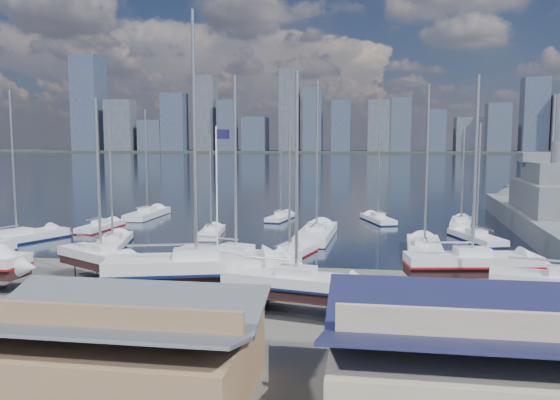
# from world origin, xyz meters

# --- Properties ---
(ground) EXTENTS (1400.00, 1400.00, 0.00)m
(ground) POSITION_xyz_m (0.00, -10.00, 0.00)
(ground) COLOR #605E59
(ground) RESTS_ON ground
(water) EXTENTS (1400.00, 600.00, 0.40)m
(water) POSITION_xyz_m (0.00, 300.00, -0.15)
(water) COLOR #19243B
(water) RESTS_ON ground
(far_shore) EXTENTS (1400.00, 80.00, 2.20)m
(far_shore) POSITION_xyz_m (0.00, 560.00, 1.10)
(far_shore) COLOR #2D332D
(far_shore) RESTS_ON ground
(skyline) EXTENTS (639.14, 43.80, 107.69)m
(skyline) POSITION_xyz_m (-7.83, 553.76, 39.09)
(skyline) COLOR #475166
(skyline) RESTS_ON far_shore
(shed_grey) EXTENTS (12.60, 8.40, 4.17)m
(shed_grey) POSITION_xyz_m (0.00, -26.00, 2.15)
(shed_grey) COLOR #8C6B4C
(shed_grey) RESTS_ON ground
(shed_blue) EXTENTS (13.65, 9.45, 4.71)m
(shed_blue) POSITION_xyz_m (16.00, -26.00, 2.42)
(shed_blue) COLOR #BFB293
(shed_blue) RESTS_ON ground
(sailboat_cradle_2) EXTENTS (8.80, 6.52, 14.42)m
(sailboat_cradle_2) POSITION_xyz_m (-9.70, -7.81, 2.00)
(sailboat_cradle_2) COLOR #2D2D33
(sailboat_cradle_2) RESTS_ON ground
(sailboat_cradle_3) EXTENTS (12.90, 6.72, 19.78)m
(sailboat_cradle_3) POSITION_xyz_m (-0.70, -11.63, 2.27)
(sailboat_cradle_3) COLOR #2D2D33
(sailboat_cradle_3) RESTS_ON ground
(sailboat_cradle_4) EXTENTS (10.17, 5.53, 15.99)m
(sailboat_cradle_4) POSITION_xyz_m (1.10, -7.37, 2.08)
(sailboat_cradle_4) COLOR #2D2D33
(sailboat_cradle_4) RESTS_ON ground
(sailboat_cradle_5) EXTENTS (9.84, 4.58, 15.40)m
(sailboat_cradle_5) POSITION_xyz_m (6.53, -13.73, 2.04)
(sailboat_cradle_5) COLOR #2D2D33
(sailboat_cradle_5) RESTS_ON ground
(sailboat_cradle_6) EXTENTS (10.12, 4.27, 15.86)m
(sailboat_cradle_6) POSITION_xyz_m (18.70, -5.77, 2.06)
(sailboat_cradle_6) COLOR #2D2D33
(sailboat_cradle_6) RESTS_ON ground
(sailboat_moored_0) EXTENTS (7.49, 12.09, 17.53)m
(sailboat_moored_0) POSITION_xyz_m (-27.00, 6.71, 0.31)
(sailboat_moored_0) COLOR black
(sailboat_moored_0) RESTS_ON water
(sailboat_moored_1) EXTENTS (2.75, 8.80, 13.04)m
(sailboat_moored_1) POSITION_xyz_m (-22.27, 16.79, 0.31)
(sailboat_moored_1) COLOR black
(sailboat_moored_1) RESTS_ON water
(sailboat_moored_2) EXTENTS (3.10, 10.97, 16.55)m
(sailboat_moored_2) POSITION_xyz_m (-20.84, 28.46, 0.32)
(sailboat_moored_2) COLOR black
(sailboat_moored_2) RESTS_ON water
(sailboat_moored_3) EXTENTS (5.26, 10.29, 14.82)m
(sailboat_moored_3) POSITION_xyz_m (-15.47, 6.08, 0.31)
(sailboat_moored_3) COLOR black
(sailboat_moored_3) RESTS_ON water
(sailboat_moored_4) EXTENTS (3.37, 8.55, 12.57)m
(sailboat_moored_4) POSITION_xyz_m (-7.13, 14.44, 0.32)
(sailboat_moored_4) COLOR black
(sailboat_moored_4) RESTS_ON water
(sailboat_moored_5) EXTENTS (3.56, 8.25, 11.94)m
(sailboat_moored_5) POSITION_xyz_m (-1.02, 28.99, 0.31)
(sailboat_moored_5) COLOR black
(sailboat_moored_5) RESTS_ON water
(sailboat_moored_6) EXTENTS (4.88, 9.44, 13.59)m
(sailboat_moored_6) POSITION_xyz_m (3.72, 3.47, 0.31)
(sailboat_moored_6) COLOR black
(sailboat_moored_6) RESTS_ON water
(sailboat_moored_7) EXTENTS (4.13, 12.68, 18.90)m
(sailboat_moored_7) POSITION_xyz_m (5.36, 14.46, 0.33)
(sailboat_moored_7) COLOR black
(sailboat_moored_7) RESTS_ON water
(sailboat_moored_8) EXTENTS (5.05, 8.98, 12.95)m
(sailboat_moored_8) POSITION_xyz_m (12.65, 28.92, 0.31)
(sailboat_moored_8) COLOR black
(sailboat_moored_8) RESTS_ON water
(sailboat_moored_9) EXTENTS (3.90, 11.69, 17.40)m
(sailboat_moored_9) POSITION_xyz_m (16.68, 7.34, 0.32)
(sailboat_moored_9) COLOR black
(sailboat_moored_9) RESTS_ON water
(sailboat_moored_10) EXTENTS (5.25, 9.57, 13.78)m
(sailboat_moored_10) POSITION_xyz_m (23.19, 15.58, 0.31)
(sailboat_moored_10) COLOR black
(sailboat_moored_10) RESTS_ON water
(sailboat_moored_11) EXTENTS (4.36, 9.56, 13.80)m
(sailboat_moored_11) POSITION_xyz_m (23.35, 26.34, 0.31)
(sailboat_moored_11) COLOR black
(sailboat_moored_11) RESTS_ON water
(naval_ship_east) EXTENTS (11.27, 49.12, 18.38)m
(naval_ship_east) POSITION_xyz_m (32.75, 22.01, 1.67)
(naval_ship_east) COLOR slate
(naval_ship_east) RESTS_ON water
(car_a) EXTENTS (2.78, 4.90, 1.57)m
(car_a) POSITION_xyz_m (-4.92, -20.61, 0.79)
(car_a) COLOR gray
(car_a) RESTS_ON ground
(car_b) EXTENTS (4.79, 2.76, 1.49)m
(car_b) POSITION_xyz_m (-3.69, -19.25, 0.75)
(car_b) COLOR gray
(car_b) RESTS_ON ground
(car_c) EXTENTS (2.48, 5.37, 1.49)m
(car_c) POSITION_xyz_m (-3.95, -20.65, 0.75)
(car_c) COLOR gray
(car_c) RESTS_ON ground
(car_d) EXTENTS (2.85, 4.72, 1.28)m
(car_d) POSITION_xyz_m (12.90, -18.77, 0.64)
(car_d) COLOR gray
(car_d) RESTS_ON ground
(flagpole) EXTENTS (1.08, 0.12, 12.26)m
(flagpole) POSITION_xyz_m (-0.37, -7.03, 7.08)
(flagpole) COLOR white
(flagpole) RESTS_ON ground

